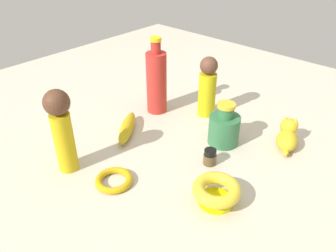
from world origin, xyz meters
name	(u,v)px	position (x,y,z in m)	size (l,w,h in m)	color
ground	(168,150)	(0.00, 0.00, 0.00)	(2.00, 2.00, 0.00)	#BCB29E
nail_polish_jar	(210,157)	(0.13, 0.03, 0.02)	(0.04, 0.04, 0.05)	brown
bangle	(114,180)	(-0.01, -0.21, 0.01)	(0.10, 0.10, 0.02)	#BD920F
person_figure_child	(207,87)	(-0.05, 0.25, 0.11)	(0.07, 0.07, 0.21)	gold
bottle_tall	(156,81)	(-0.20, 0.15, 0.12)	(0.07, 0.07, 0.27)	#B42A24
bottle_short	(224,128)	(0.10, 0.15, 0.05)	(0.09, 0.09, 0.14)	#2F693F
person_figure_adult	(62,128)	(-0.15, -0.25, 0.13)	(0.07, 0.07, 0.24)	gold
bowl	(216,191)	(0.23, -0.08, 0.04)	(0.12, 0.12, 0.06)	#D9D507
cat_figurine	(288,136)	(0.26, 0.26, 0.04)	(0.09, 0.12, 0.09)	gold
banana	(127,128)	(-0.16, -0.02, 0.02)	(0.19, 0.04, 0.04)	#B49613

